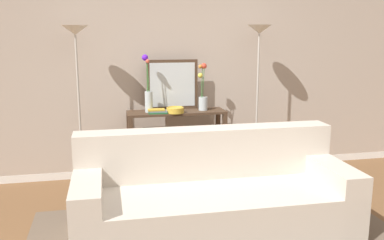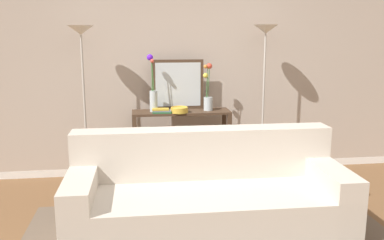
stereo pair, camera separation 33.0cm
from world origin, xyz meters
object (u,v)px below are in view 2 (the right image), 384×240
Objects in this scene: couch at (207,198)px; floor_lamp_left at (82,62)px; vase_tall_flowers at (153,92)px; vase_short_flowers at (208,94)px; book_stack at (162,111)px; book_row_under_console at (154,176)px; floor_lamp_right at (265,59)px; fruit_bowl at (179,110)px; console_table at (181,134)px; wall_mirror at (178,84)px.

floor_lamp_left is at bearing 132.09° from couch.
couch is 1.63m from vase_tall_flowers.
book_stack is (-0.55, -0.09, -0.16)m from vase_short_flowers.
book_stack is at bearing -170.48° from vase_short_flowers.
floor_lamp_right is at bearing -3.52° from book_row_under_console.
vase_tall_flowers is 1.20× the size of vase_short_flowers.
console_table is at bearing 73.00° from fruit_bowl.
console_table is 1.88× the size of wall_mirror.
wall_mirror is at bearing 98.33° from console_table.
floor_lamp_left is 8.03× the size of book_stack.
vase_short_flowers is at bearing 80.19° from couch.
floor_lamp_right is 1.06m from wall_mirror.
fruit_bowl reaches higher than book_stack.
fruit_bowl is at bearing -1.22° from floor_lamp_left.
vase_tall_flowers is at bearing -179.76° from console_table.
floor_lamp_right is at bearing -4.71° from console_table.
vase_short_flowers is 2.43× the size of book_stack.
fruit_bowl is 0.88× the size of book_stack.
console_table is 1.40m from floor_lamp_left.
wall_mirror reaches higher than book_stack.
wall_mirror is at bearing 158.10° from vase_short_flowers.
fruit_bowl is at bearing -92.54° from wall_mirror.
vase_tall_flowers is 3.29× the size of fruit_bowl.
book_row_under_console is (-0.10, 0.09, -0.82)m from book_stack.
fruit_bowl is at bearing -163.10° from vase_short_flowers.
book_stack is at bearing -133.00° from wall_mirror.
floor_lamp_left is 1.03m from book_stack.
book_stack reaches higher than couch.
vase_short_flowers is at bearing -21.90° from wall_mirror.
couch is 1.46m from book_row_under_console.
book_row_under_console is at bearing -179.65° from vase_short_flowers.
floor_lamp_right is 0.77m from vase_short_flowers.
vase_short_flowers is 0.40m from fruit_bowl.
book_row_under_console is (0.76, 0.08, -1.38)m from floor_lamp_left.
book_row_under_console is (-0.33, 0.00, -0.52)m from console_table.
floor_lamp_left reaches higher than book_row_under_console.
book_stack is at bearing -43.25° from vase_tall_flowers.
book_row_under_console is at bearing -155.60° from wall_mirror.
console_table is 0.62× the size of floor_lamp_right.
vase_short_flowers is at bearing 0.35° from book_row_under_console.
couch is 3.95× the size of wall_mirror.
floor_lamp_left is 1.58m from book_row_under_console.
floor_lamp_left reaches higher than vase_tall_flowers.
book_row_under_console is at bearing 176.48° from floor_lamp_right.
floor_lamp_right is 1.33m from book_stack.
book_stack is (-1.20, -0.01, -0.57)m from floor_lamp_right.
floor_lamp_left is at bearing -180.00° from floor_lamp_right.
floor_lamp_right is 2.78× the size of vase_tall_flowers.
vase_tall_flowers is at bearing 176.54° from floor_lamp_right.
floor_lamp_right reaches higher than couch.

